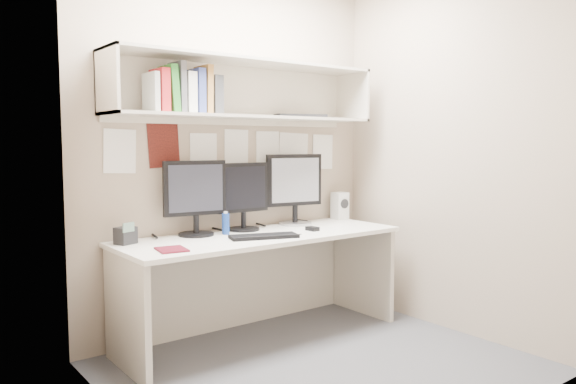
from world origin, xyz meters
TOP-DOWN VIEW (x-y plane):
  - floor at (0.00, 0.00)m, footprint 2.40×2.00m
  - wall_back at (0.00, 1.00)m, footprint 2.40×0.02m
  - wall_front at (0.00, -1.00)m, footprint 2.40×0.02m
  - wall_left at (-1.20, 0.00)m, footprint 0.02×2.00m
  - wall_right at (1.20, 0.00)m, footprint 0.02×2.00m
  - desk at (0.00, 0.65)m, footprint 2.00×0.70m
  - overhead_hutch at (0.00, 0.86)m, footprint 2.00×0.38m
  - pinned_papers at (0.00, 0.99)m, footprint 1.92×0.01m
  - monitor_left at (-0.39, 0.87)m, footprint 0.43×0.24m
  - monitor_center at (-0.01, 0.87)m, footprint 0.41×0.23m
  - monitor_right at (0.46, 0.87)m, footprint 0.46×0.25m
  - keyboard at (-0.08, 0.50)m, footprint 0.47×0.29m
  - mouse at (0.37, 0.55)m, footprint 0.06×0.10m
  - speaker at (0.94, 0.88)m, footprint 0.12×0.12m
  - blue_bottle at (-0.20, 0.78)m, footprint 0.05×0.05m
  - maroon_notebook at (-0.75, 0.48)m, footprint 0.19×0.22m
  - desk_phone at (-0.89, 0.84)m, footprint 0.14×0.14m
  - book_stack at (-0.49, 0.80)m, footprint 0.48×0.20m
  - hutch_tray at (0.50, 0.84)m, footprint 0.41×0.25m

SIDE VIEW (x-z plane):
  - floor at x=0.00m, z-range -0.01..0.01m
  - desk at x=0.00m, z-range 0.00..0.73m
  - maroon_notebook at x=-0.75m, z-range 0.73..0.74m
  - keyboard at x=-0.08m, z-range 0.73..0.75m
  - mouse at x=0.37m, z-range 0.73..0.76m
  - desk_phone at x=-0.89m, z-range 0.72..0.85m
  - blue_bottle at x=-0.20m, z-range 0.73..0.88m
  - speaker at x=0.94m, z-range 0.73..0.95m
  - monitor_center at x=-0.01m, z-range 0.75..1.23m
  - monitor_left at x=-0.39m, z-range 0.75..1.25m
  - monitor_right at x=0.46m, z-range 0.75..1.29m
  - pinned_papers at x=0.00m, z-range 1.01..1.49m
  - wall_back at x=0.00m, z-range 0.00..2.60m
  - wall_front at x=0.00m, z-range 0.00..2.60m
  - wall_left at x=-1.20m, z-range 0.00..2.60m
  - wall_right at x=1.20m, z-range 0.00..2.60m
  - hutch_tray at x=0.50m, z-range 1.54..1.57m
  - book_stack at x=-0.49m, z-range 1.52..1.84m
  - overhead_hutch at x=0.00m, z-range 1.52..1.92m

